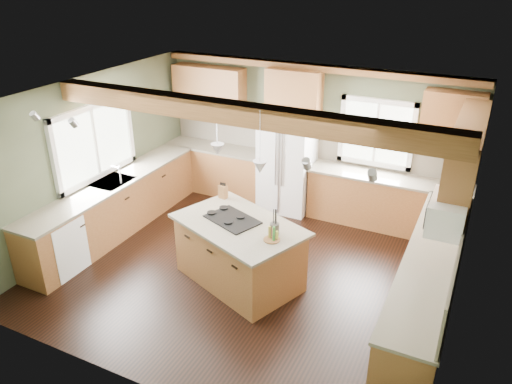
% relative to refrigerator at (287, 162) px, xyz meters
% --- Properties ---
extents(floor, '(5.60, 5.60, 0.00)m').
position_rel_refrigerator_xyz_m(floor, '(0.30, -2.12, -0.90)').
color(floor, black).
rests_on(floor, ground).
extents(ceiling, '(5.60, 5.60, 0.00)m').
position_rel_refrigerator_xyz_m(ceiling, '(0.30, -2.12, 1.70)').
color(ceiling, silver).
rests_on(ceiling, wall_back).
extents(wall_back, '(5.60, 0.00, 5.60)m').
position_rel_refrigerator_xyz_m(wall_back, '(0.30, 0.38, 0.40)').
color(wall_back, '#3F4732').
rests_on(wall_back, ground).
extents(wall_left, '(0.00, 5.00, 5.00)m').
position_rel_refrigerator_xyz_m(wall_left, '(-2.50, -2.12, 0.40)').
color(wall_left, '#3F4732').
rests_on(wall_left, ground).
extents(wall_right, '(0.00, 5.00, 5.00)m').
position_rel_refrigerator_xyz_m(wall_right, '(3.10, -2.12, 0.40)').
color(wall_right, '#3F4732').
rests_on(wall_right, ground).
extents(ceiling_beam, '(5.55, 0.26, 0.26)m').
position_rel_refrigerator_xyz_m(ceiling_beam, '(0.30, -2.43, 1.57)').
color(ceiling_beam, '#563418').
rests_on(ceiling_beam, ceiling).
extents(soffit_trim, '(5.55, 0.20, 0.10)m').
position_rel_refrigerator_xyz_m(soffit_trim, '(0.30, 0.28, 1.64)').
color(soffit_trim, '#563418').
rests_on(soffit_trim, ceiling).
extents(backsplash_back, '(5.58, 0.03, 0.58)m').
position_rel_refrigerator_xyz_m(backsplash_back, '(0.30, 0.36, 0.31)').
color(backsplash_back, brown).
rests_on(backsplash_back, wall_back).
extents(backsplash_right, '(0.03, 3.70, 0.58)m').
position_rel_refrigerator_xyz_m(backsplash_right, '(3.08, -2.07, 0.31)').
color(backsplash_right, brown).
rests_on(backsplash_right, wall_right).
extents(base_cab_back_left, '(2.02, 0.60, 0.88)m').
position_rel_refrigerator_xyz_m(base_cab_back_left, '(-1.49, 0.08, -0.46)').
color(base_cab_back_left, brown).
rests_on(base_cab_back_left, floor).
extents(counter_back_left, '(2.06, 0.64, 0.04)m').
position_rel_refrigerator_xyz_m(counter_back_left, '(-1.49, 0.08, 0.00)').
color(counter_back_left, '#494336').
rests_on(counter_back_left, base_cab_back_left).
extents(base_cab_back_right, '(2.62, 0.60, 0.88)m').
position_rel_refrigerator_xyz_m(base_cab_back_right, '(1.79, 0.08, -0.46)').
color(base_cab_back_right, brown).
rests_on(base_cab_back_right, floor).
extents(counter_back_right, '(2.66, 0.64, 0.04)m').
position_rel_refrigerator_xyz_m(counter_back_right, '(1.79, 0.08, 0.00)').
color(counter_back_right, '#494336').
rests_on(counter_back_right, base_cab_back_right).
extents(base_cab_left, '(0.60, 3.70, 0.88)m').
position_rel_refrigerator_xyz_m(base_cab_left, '(-2.20, -2.07, -0.46)').
color(base_cab_left, brown).
rests_on(base_cab_left, floor).
extents(counter_left, '(0.64, 3.74, 0.04)m').
position_rel_refrigerator_xyz_m(counter_left, '(-2.20, -2.07, 0.00)').
color(counter_left, '#494336').
rests_on(counter_left, base_cab_left).
extents(base_cab_right, '(0.60, 3.70, 0.88)m').
position_rel_refrigerator_xyz_m(base_cab_right, '(2.80, -2.07, -0.46)').
color(base_cab_right, brown).
rests_on(base_cab_right, floor).
extents(counter_right, '(0.64, 3.74, 0.04)m').
position_rel_refrigerator_xyz_m(counter_right, '(2.80, -2.07, 0.00)').
color(counter_right, '#494336').
rests_on(counter_right, base_cab_right).
extents(upper_cab_back_left, '(1.40, 0.35, 0.90)m').
position_rel_refrigerator_xyz_m(upper_cab_back_left, '(-1.69, 0.21, 1.05)').
color(upper_cab_back_left, brown).
rests_on(upper_cab_back_left, wall_back).
extents(upper_cab_over_fridge, '(0.96, 0.35, 0.70)m').
position_rel_refrigerator_xyz_m(upper_cab_over_fridge, '(-0.00, 0.21, 1.25)').
color(upper_cab_over_fridge, brown).
rests_on(upper_cab_over_fridge, wall_back).
extents(upper_cab_right, '(0.35, 2.20, 0.90)m').
position_rel_refrigerator_xyz_m(upper_cab_right, '(2.92, -1.22, 1.05)').
color(upper_cab_right, brown).
rests_on(upper_cab_right, wall_right).
extents(upper_cab_back_corner, '(0.90, 0.35, 0.90)m').
position_rel_refrigerator_xyz_m(upper_cab_back_corner, '(2.60, 0.21, 1.05)').
color(upper_cab_back_corner, brown).
rests_on(upper_cab_back_corner, wall_back).
extents(window_left, '(0.04, 1.60, 1.05)m').
position_rel_refrigerator_xyz_m(window_left, '(-2.48, -2.07, 0.65)').
color(window_left, white).
rests_on(window_left, wall_left).
extents(window_back, '(1.10, 0.04, 1.00)m').
position_rel_refrigerator_xyz_m(window_back, '(1.45, 0.36, 0.65)').
color(window_back, white).
rests_on(window_back, wall_back).
extents(sink, '(0.50, 0.65, 0.03)m').
position_rel_refrigerator_xyz_m(sink, '(-2.20, -2.07, 0.01)').
color(sink, '#262628').
rests_on(sink, counter_left).
extents(faucet, '(0.02, 0.02, 0.28)m').
position_rel_refrigerator_xyz_m(faucet, '(-2.02, -2.07, 0.15)').
color(faucet, '#B2B2B7').
rests_on(faucet, sink).
extents(dishwasher, '(0.60, 0.60, 0.84)m').
position_rel_refrigerator_xyz_m(dishwasher, '(-2.19, -3.37, -0.47)').
color(dishwasher, white).
rests_on(dishwasher, floor).
extents(oven, '(0.60, 0.72, 0.84)m').
position_rel_refrigerator_xyz_m(oven, '(2.79, -3.37, -0.47)').
color(oven, white).
rests_on(oven, floor).
extents(microwave, '(0.40, 0.70, 0.38)m').
position_rel_refrigerator_xyz_m(microwave, '(2.88, -2.17, 0.65)').
color(microwave, white).
rests_on(microwave, wall_right).
extents(pendant_left, '(0.18, 0.18, 0.16)m').
position_rel_refrigerator_xyz_m(pendant_left, '(-0.09, -2.27, 0.98)').
color(pendant_left, '#B2B2B7').
rests_on(pendant_left, ceiling).
extents(pendant_right, '(0.18, 0.18, 0.16)m').
position_rel_refrigerator_xyz_m(pendant_right, '(0.69, -2.58, 0.98)').
color(pendant_right, '#B2B2B7').
rests_on(pendant_right, ceiling).
extents(refrigerator, '(0.90, 0.74, 1.80)m').
position_rel_refrigerator_xyz_m(refrigerator, '(0.00, 0.00, 0.00)').
color(refrigerator, white).
rests_on(refrigerator, floor).
extents(island, '(1.92, 1.56, 0.88)m').
position_rel_refrigerator_xyz_m(island, '(0.30, -2.43, -0.46)').
color(island, brown).
rests_on(island, floor).
extents(island_top, '(2.07, 1.70, 0.04)m').
position_rel_refrigerator_xyz_m(island_top, '(0.30, -2.43, 0.00)').
color(island_top, '#494336').
rests_on(island_top, island).
extents(cooktop, '(0.85, 0.71, 0.02)m').
position_rel_refrigerator_xyz_m(cooktop, '(0.17, -2.38, 0.03)').
color(cooktop, black).
rests_on(cooktop, island_top).
extents(knife_block, '(0.14, 0.11, 0.20)m').
position_rel_refrigerator_xyz_m(knife_block, '(-0.29, -1.82, 0.12)').
color(knife_block, '#582E1A').
rests_on(knife_block, island_top).
extents(utensil_crock, '(0.17, 0.17, 0.17)m').
position_rel_refrigerator_xyz_m(utensil_crock, '(0.86, -2.49, 0.10)').
color(utensil_crock, '#37302C').
rests_on(utensil_crock, island_top).
extents(bottle_tray, '(0.29, 0.29, 0.20)m').
position_rel_refrigerator_xyz_m(bottle_tray, '(0.88, -2.63, 0.12)').
color(bottle_tray, brown).
rests_on(bottle_tray, island_top).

